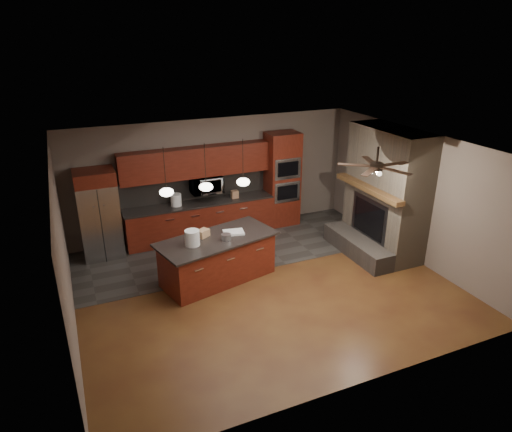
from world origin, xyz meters
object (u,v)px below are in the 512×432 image
oven_tower (282,179)px  cardboard_box (203,233)px  white_bucket (192,238)px  counter_bucket (176,200)px  kitchen_island (218,259)px  microwave (206,185)px  paint_tray (233,232)px  refrigerator (99,214)px  counter_box (235,194)px  paint_can (226,237)px

oven_tower → cardboard_box: size_ratio=10.29×
white_bucket → counter_bucket: 2.23m
kitchen_island → cardboard_box: cardboard_box is taller
microwave → white_bucket: 2.49m
white_bucket → cardboard_box: white_bucket is taller
counter_bucket → paint_tray: bearing=-72.1°
microwave → paint_tray: (-0.10, -2.07, -0.36)m
paint_tray → cardboard_box: size_ratio=1.76×
paint_tray → cardboard_box: (-0.60, 0.09, 0.05)m
kitchen_island → white_bucket: bearing=179.4°
kitchen_island → white_bucket: 0.81m
oven_tower → cardboard_box: oven_tower is taller
paint_tray → refrigerator: bearing=151.4°
refrigerator → counter_box: bearing=0.6°
paint_tray → counter_bucket: 2.12m
refrigerator → kitchen_island: refrigerator is taller
oven_tower → paint_can: (-2.32, -2.25, -0.21)m
kitchen_island → refrigerator: bearing=121.1°
microwave → kitchen_island: size_ratio=0.29×
oven_tower → kitchen_island: size_ratio=0.94×
oven_tower → kitchen_island: oven_tower is taller
cardboard_box → counter_box: bearing=22.5°
microwave → kitchen_island: 2.35m
paint_can → counter_bucket: (-0.41, 2.26, 0.06)m
oven_tower → microwave: bearing=178.3°
refrigerator → cardboard_box: (1.77, -1.85, 0.00)m
paint_can → oven_tower: bearing=44.2°
white_bucket → counter_box: size_ratio=1.63×
paint_tray → counter_bucket: bearing=118.5°
white_bucket → refrigerator: bearing=124.6°
cardboard_box → counter_bucket: size_ratio=0.81×
refrigerator → white_bucket: size_ratio=6.59×
oven_tower → counter_box: 1.32m
paint_can → microwave: bearing=81.5°
oven_tower → counter_bucket: 2.74m
counter_bucket → cardboard_box: bearing=-88.5°
refrigerator → cardboard_box: 2.56m
paint_tray → cardboard_box: 0.61m
white_bucket → kitchen_island: bearing=13.2°
white_bucket → cardboard_box: 0.42m
microwave → counter_bucket: bearing=-176.2°
counter_bucket → counter_box: (1.43, -0.05, -0.05)m
kitchen_island → cardboard_box: 0.60m
paint_tray → counter_box: bearing=79.0°
microwave → cardboard_box: (-0.71, -1.98, -0.31)m
refrigerator → kitchen_island: size_ratio=0.78×
oven_tower → paint_can: bearing=-135.8°
oven_tower → white_bucket: oven_tower is taller
microwave → paint_tray: bearing=-92.9°
microwave → counter_box: microwave is taller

